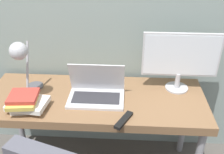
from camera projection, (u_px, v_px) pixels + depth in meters
The scene contains 7 objects.
desk at pixel (95, 105), 1.86m from camera, with size 1.54×0.58×0.70m.
laptop at pixel (96, 92), 1.79m from camera, with size 0.38×0.24×0.25m.
monitor at pixel (181, 58), 1.80m from camera, with size 0.53×0.16×0.43m.
desk_lamp at pixel (21, 57), 1.66m from camera, with size 0.12×0.28×0.42m.
book_stack at pixel (26, 102), 1.67m from camera, with size 0.26×0.22×0.12m.
tv_remote at pixel (124, 120), 1.59m from camera, with size 0.12×0.17×0.02m.
game_controller at pixel (15, 107), 1.69m from camera, with size 0.14×0.09×0.04m.
Camera 1 is at (0.21, -1.21, 1.74)m, focal length 42.00 mm.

